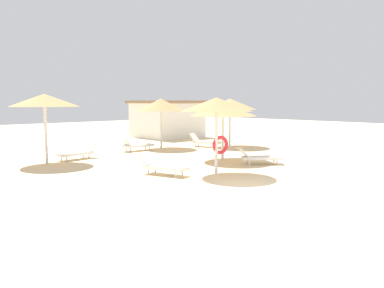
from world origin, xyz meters
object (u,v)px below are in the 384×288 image
object	(u,v)px
lounger_1	(136,145)
beach_cabana	(167,119)
parasol_1	(161,105)
parasol_4	(230,104)
parasol_5	(44,101)
lounger_2	(162,166)
lounger_0	(259,157)
lounger_5	(78,152)
parasol_0	(223,110)
lounger_4	(204,141)
parasol_2	(217,106)

from	to	relation	value
lounger_1	beach_cabana	size ratio (longest dim) A/B	0.41
parasol_1	parasol_4	size ratio (longest dim) A/B	0.93
parasol_5	lounger_2	distance (m)	6.20
lounger_0	parasol_5	bearing A→B (deg)	136.68
lounger_5	parasol_5	bearing A→B (deg)	-166.56
lounger_2	lounger_5	xyz separation A→B (m)	(-0.48, 5.71, -0.00)
parasol_1	beach_cabana	xyz separation A→B (m)	(4.70, 5.24, -1.09)
lounger_2	beach_cabana	world-z (taller)	beach_cabana
parasol_0	lounger_4	bearing A→B (deg)	54.82
lounger_1	lounger_4	bearing A→B (deg)	-16.02
parasol_0	parasol_5	bearing A→B (deg)	145.37
parasol_0	lounger_2	world-z (taller)	parasol_0
lounger_0	parasol_0	bearing A→B (deg)	98.20
parasol_4	lounger_4	size ratio (longest dim) A/B	1.56
lounger_0	lounger_2	xyz separation A→B (m)	(-4.51, 0.92, 0.00)
parasol_0	parasol_1	bearing A→B (deg)	82.32
parasol_0	parasol_5	distance (m)	7.72
parasol_2	parasol_4	xyz separation A→B (m)	(7.01, 5.64, -0.02)
beach_cabana	lounger_0	bearing A→B (deg)	-112.37
lounger_0	lounger_1	xyz separation A→B (m)	(-1.26, 7.33, 0.00)
lounger_2	parasol_0	bearing A→B (deg)	12.42
lounger_0	lounger_2	size ratio (longest dim) A/B	0.96
parasol_1	lounger_0	size ratio (longest dim) A/B	1.50
parasol_4	parasol_5	size ratio (longest dim) A/B	1.02
parasol_4	lounger_5	bearing A→B (deg)	171.41
parasol_0	parasol_2	bearing A→B (deg)	-140.82
lounger_2	parasol_5	bearing A→B (deg)	111.54
lounger_5	beach_cabana	bearing A→B (deg)	30.32
parasol_4	lounger_4	xyz separation A→B (m)	(-1.23, 0.91, -2.18)
lounger_1	parasol_4	bearing A→B (deg)	-21.42
parasol_4	lounger_1	bearing A→B (deg)	158.58
parasol_5	lounger_1	distance (m)	5.97
parasol_5	lounger_5	distance (m)	2.92
parasol_0	beach_cabana	xyz separation A→B (m)	(5.44, 10.71, -0.89)
lounger_5	lounger_2	bearing A→B (deg)	-85.24
parasol_1	parasol_5	size ratio (longest dim) A/B	0.95
lounger_0	lounger_5	bearing A→B (deg)	126.98
lounger_4	parasol_4	bearing A→B (deg)	-36.38
parasol_0	parasol_5	xyz separation A→B (m)	(-6.35, 4.38, 0.44)
parasol_4	lounger_4	bearing A→B (deg)	143.62
parasol_1	parasol_5	xyz separation A→B (m)	(-7.08, -1.09, 0.24)
parasol_5	parasol_1	bearing A→B (deg)	8.74
lounger_5	beach_cabana	size ratio (longest dim) A/B	0.42
parasol_1	lounger_1	distance (m)	2.76
lounger_5	lounger_4	bearing A→B (deg)	-3.32
parasol_5	lounger_1	xyz separation A→B (m)	(5.36, 1.10, -2.39)
parasol_0	parasol_5	size ratio (longest dim) A/B	1.01
parasol_2	parasol_5	world-z (taller)	parasol_5
lounger_0	beach_cabana	bearing A→B (deg)	67.63
lounger_4	lounger_5	bearing A→B (deg)	176.68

